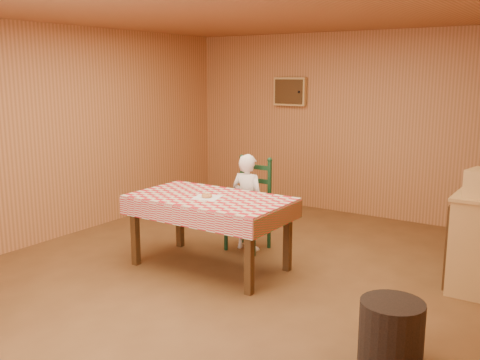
# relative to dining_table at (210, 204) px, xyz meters

# --- Properties ---
(ground) EXTENTS (6.00, 6.00, 0.00)m
(ground) POSITION_rel_dining_table_xyz_m (0.27, -0.05, -0.69)
(ground) COLOR brown
(ground) RESTS_ON ground
(cabin_walls) EXTENTS (5.10, 6.05, 2.65)m
(cabin_walls) POSITION_rel_dining_table_xyz_m (0.27, 0.49, 1.14)
(cabin_walls) COLOR #B77542
(cabin_walls) RESTS_ON ground
(dining_table) EXTENTS (1.66, 0.96, 0.77)m
(dining_table) POSITION_rel_dining_table_xyz_m (0.00, 0.00, 0.00)
(dining_table) COLOR #472B12
(dining_table) RESTS_ON ground
(ladder_chair) EXTENTS (0.44, 0.40, 1.08)m
(ladder_chair) POSITION_rel_dining_table_xyz_m (-0.00, 0.79, -0.18)
(ladder_chair) COLOR black
(ladder_chair) RESTS_ON ground
(seated_child) EXTENTS (0.41, 0.27, 1.12)m
(seated_child) POSITION_rel_dining_table_xyz_m (0.00, 0.73, -0.13)
(seated_child) COLOR white
(seated_child) RESTS_ON ground
(napkin) EXTENTS (0.32, 0.32, 0.00)m
(napkin) POSITION_rel_dining_table_xyz_m (0.00, -0.05, 0.08)
(napkin) COLOR white
(napkin) RESTS_ON dining_table
(donut) EXTENTS (0.15, 0.15, 0.04)m
(donut) POSITION_rel_dining_table_xyz_m (0.00, -0.05, 0.10)
(donut) COLOR #CF844A
(donut) RESTS_ON napkin
(storage_bin) EXTENTS (0.58, 0.58, 0.45)m
(storage_bin) POSITION_rel_dining_table_xyz_m (2.19, -0.82, -0.46)
(storage_bin) COLOR black
(storage_bin) RESTS_ON ground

